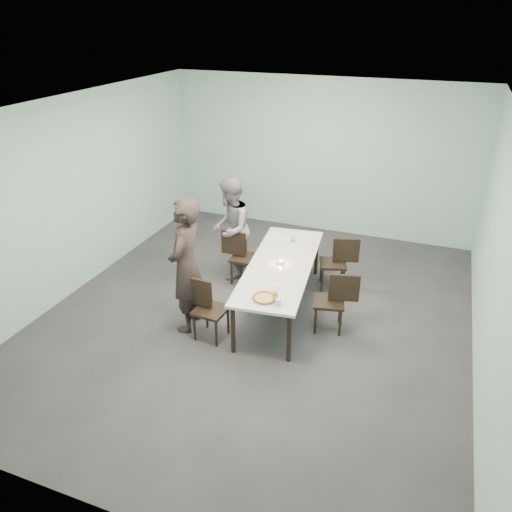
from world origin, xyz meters
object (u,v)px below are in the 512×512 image
(diner_near, at_px, (186,266))
(pizza, at_px, (265,298))
(water_tumbler, at_px, (278,302))
(chair_far_right, at_px, (338,260))
(chair_far_left, at_px, (240,253))
(diner_far, at_px, (230,229))
(amber_tumbler, at_px, (293,239))
(table, at_px, (281,267))
(beer_glass, at_px, (275,297))
(side_plate, at_px, (278,285))
(tealight, at_px, (280,263))
(chair_near_left, at_px, (205,304))
(chair_near_right, at_px, (335,298))

(diner_near, relative_size, pizza, 5.68)
(water_tumbler, bearing_deg, chair_far_right, 80.45)
(diner_near, height_order, pizza, diner_near)
(chair_far_left, xyz_separation_m, diner_far, (-0.22, 0.14, 0.35))
(water_tumbler, distance_m, amber_tumbler, 1.93)
(table, height_order, beer_glass, beer_glass)
(pizza, distance_m, side_plate, 0.42)
(diner_near, relative_size, amber_tumbler, 24.15)
(side_plate, relative_size, amber_tumbler, 2.25)
(water_tumbler, relative_size, tealight, 1.61)
(chair_far_right, distance_m, pizza, 2.03)
(water_tumbler, bearing_deg, chair_far_left, 126.20)
(beer_glass, bearing_deg, tealight, 104.83)
(chair_near_left, bearing_deg, chair_far_right, 58.96)
(chair_far_right, bearing_deg, tealight, 37.17)
(chair_near_left, height_order, amber_tumbler, chair_near_left)
(amber_tumbler, bearing_deg, chair_near_right, -47.89)
(amber_tumbler, bearing_deg, chair_near_left, -109.76)
(pizza, relative_size, beer_glass, 2.27)
(table, xyz_separation_m, tealight, (-0.01, 0.00, 0.08))
(diner_far, bearing_deg, pizza, 21.91)
(chair_far_left, distance_m, chair_near_right, 1.95)
(table, height_order, chair_near_right, chair_near_right)
(beer_glass, relative_size, tealight, 2.68)
(chair_far_left, height_order, side_plate, chair_far_left)
(chair_near_right, relative_size, diner_far, 0.51)
(diner_near, xyz_separation_m, beer_glass, (1.32, -0.12, -0.14))
(pizza, bearing_deg, beer_glass, -4.16)
(side_plate, distance_m, amber_tumbler, 1.42)
(table, xyz_separation_m, chair_near_left, (-0.73, -1.04, -0.19))
(chair_far_right, bearing_deg, beer_glass, 61.58)
(chair_near_left, bearing_deg, pizza, 5.90)
(diner_near, bearing_deg, chair_near_right, 101.99)
(table, xyz_separation_m, diner_near, (-1.06, -0.91, 0.27))
(chair_far_left, relative_size, side_plate, 4.83)
(tealight, bearing_deg, chair_far_left, 146.70)
(chair_near_right, xyz_separation_m, diner_far, (-1.99, 0.96, 0.35))
(diner_near, xyz_separation_m, diner_far, (-0.06, 1.63, -0.12))
(diner_near, distance_m, tealight, 1.40)
(chair_near_right, bearing_deg, pizza, 32.58)
(chair_far_left, bearing_deg, side_plate, -50.26)
(pizza, relative_size, water_tumbler, 3.78)
(side_plate, bearing_deg, chair_near_left, -153.66)
(tealight, bearing_deg, chair_near_right, -15.31)
(chair_far_left, distance_m, diner_near, 1.57)
(chair_far_right, xyz_separation_m, side_plate, (-0.51, -1.53, 0.25))
(diner_near, height_order, tealight, diner_near)
(table, relative_size, pizza, 7.90)
(chair_far_right, height_order, diner_far, diner_far)
(tealight, relative_size, amber_tumbler, 0.70)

